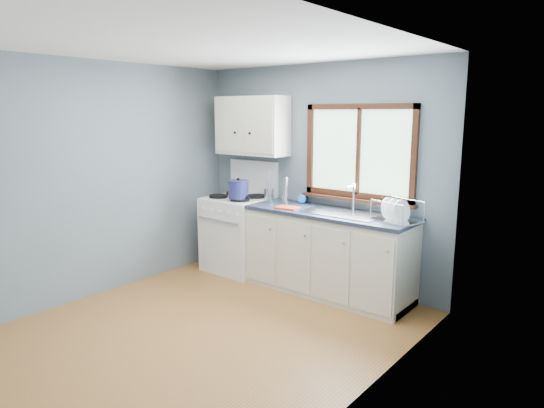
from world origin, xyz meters
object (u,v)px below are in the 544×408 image
Objects in this scene: skillet at (240,196)px; utensil_crock at (269,194)px; gas_range at (238,232)px; sink at (343,219)px; base_cabinets at (328,257)px; dish_rack at (396,215)px; thermos at (285,190)px; stockpot at (238,189)px.

skillet is 0.97× the size of utensil_crock.
gas_range is 3.85× the size of skillet.
sink is at bearing -5.43° from utensil_crock.
base_cabinets is 2.20× the size of sink.
sink reaches higher than skillet.
dish_rack reaches higher than base_cabinets.
gas_range is 3.73× the size of utensil_crock.
sink is at bearing 0.71° from gas_range.
sink is 1.11m from utensil_crock.
dish_rack is (1.41, -0.07, -0.10)m from thermos.
sink is 2.60× the size of stockpot.
stockpot is 0.89× the size of utensil_crock.
thermos is at bearing -6.94° from utensil_crock.
sink is at bearing -4.93° from thermos.
base_cabinets is at bearing 15.75° from skillet.
dish_rack is (1.89, 0.17, -0.00)m from skillet.
base_cabinets is 5.96× the size of thermos.
skillet is 1.14× the size of thermos.
stockpot reaches higher than dish_rack.
thermos is at bearing 175.07° from sink.
skillet is 1.09× the size of stockpot.
gas_range is 1.62× the size of sink.
stockpot is (0.16, -0.17, 0.58)m from gas_range.
sink is 0.85m from thermos.
skillet is 1.90m from dish_rack.
skillet is 0.09m from stockpot.
dish_rack reaches higher than skillet.
sink is at bearing -0.13° from base_cabinets.
thermos is at bearing 27.20° from stockpot.
sink reaches higher than dish_rack.
stockpot is 0.56m from thermos.
stockpot is (-1.14, -0.19, 0.66)m from base_cabinets.
skillet is (0.17, -0.15, 0.49)m from gas_range.
gas_range is 2.74× the size of dish_rack.
base_cabinets is at bearing -6.47° from utensil_crock.
thermos is at bearing 7.68° from gas_range.
stockpot is (-0.01, -0.02, 0.09)m from skillet.
utensil_crock is 1.68m from dish_rack.
gas_range is 4.38× the size of thermos.
base_cabinets is at bearing -163.54° from dish_rack.
utensil_crock is (0.22, 0.27, 0.01)m from skillet.
skillet is at bearing -128.77° from utensil_crock.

